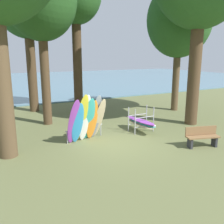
{
  "coord_description": "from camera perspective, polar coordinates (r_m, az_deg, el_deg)",
  "views": [
    {
      "loc": [
        -5.19,
        -8.85,
        3.77
      ],
      "look_at": [
        0.22,
        1.28,
        1.1
      ],
      "focal_mm": 39.4,
      "sensor_mm": 36.0,
      "label": 1
    }
  ],
  "objects": [
    {
      "name": "leaning_board_pile",
      "position": [
        10.82,
        -5.87,
        -1.77
      ],
      "size": [
        2.01,
        1.23,
        2.22
      ],
      "color": "purple",
      "rests_on": "ground"
    },
    {
      "name": "tree_far_right_back",
      "position": [
        17.57,
        15.34,
        19.8
      ],
      "size": [
        4.21,
        4.21,
        8.42
      ],
      "color": "brown",
      "rests_on": "ground"
    },
    {
      "name": "tree_far_left_back",
      "position": [
        17.71,
        -19.2,
        23.17
      ],
      "size": [
        4.18,
        4.18,
        9.58
      ],
      "color": "#4C3823",
      "rests_on": "ground"
    },
    {
      "name": "board_storage_rack",
      "position": [
        12.42,
        6.74,
        -2.28
      ],
      "size": [
        1.15,
        2.13,
        1.25
      ],
      "color": "#9EA0A5",
      "rests_on": "ground"
    },
    {
      "name": "lake_water",
      "position": [
        37.67,
        -20.2,
        6.62
      ],
      "size": [
        80.0,
        36.0,
        0.1
      ],
      "primitive_type": "cube",
      "color": "slate",
      "rests_on": "ground"
    },
    {
      "name": "tree_mid_behind",
      "position": [
        14.02,
        -16.26,
        23.72
      ],
      "size": [
        3.66,
        3.66,
        8.66
      ],
      "color": "#4C3823",
      "rests_on": "ground"
    },
    {
      "name": "park_bench",
      "position": [
        10.98,
        20.16,
        -5.32
      ],
      "size": [
        1.46,
        0.8,
        0.85
      ],
      "color": "#2D2D33",
      "rests_on": "ground"
    },
    {
      "name": "ground_plane",
      "position": [
        10.92,
        2.15,
        -7.1
      ],
      "size": [
        80.0,
        80.0,
        0.0
      ],
      "primitive_type": "plane",
      "color": "#60663D"
    }
  ]
}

